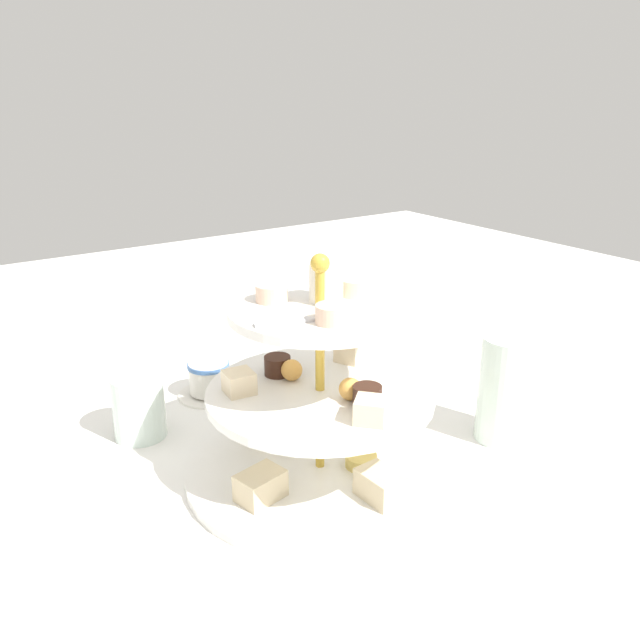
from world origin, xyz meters
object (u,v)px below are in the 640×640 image
at_px(water_glass_short_left, 139,406).
at_px(water_glass_tall_right, 506,389).
at_px(teacup_with_saucer, 209,380).
at_px(butter_knife_right, 345,368).
at_px(tiered_serving_stand, 320,410).

bearing_deg(water_glass_short_left, water_glass_tall_right, -35.23).
height_order(teacup_with_saucer, butter_knife_right, teacup_with_saucer).
bearing_deg(water_glass_tall_right, water_glass_short_left, 144.77).
bearing_deg(butter_knife_right, water_glass_short_left, 41.45).
relative_size(tiered_serving_stand, water_glass_short_left, 3.68).
bearing_deg(teacup_with_saucer, water_glass_short_left, -155.78).
distance_m(tiered_serving_stand, butter_knife_right, 0.30).
xyz_separation_m(teacup_with_saucer, butter_knife_right, (0.21, -0.04, -0.02)).
height_order(water_glass_short_left, butter_knife_right, water_glass_short_left).
bearing_deg(teacup_with_saucer, butter_knife_right, -9.85).
relative_size(water_glass_tall_right, teacup_with_saucer, 1.49).
relative_size(water_glass_short_left, butter_knife_right, 0.48).
distance_m(water_glass_tall_right, butter_knife_right, 0.29).
relative_size(tiered_serving_stand, butter_knife_right, 1.77).
bearing_deg(butter_knife_right, tiered_serving_stand, 86.34).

